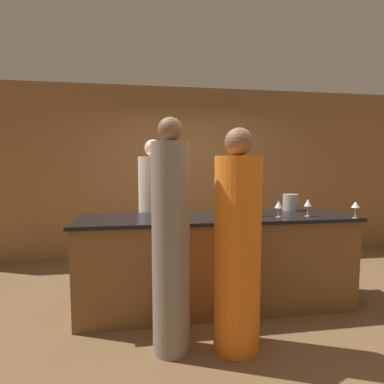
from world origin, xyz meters
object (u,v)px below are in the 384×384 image
(guest_0, at_px, (171,244))
(ice_bucket, at_px, (290,202))
(guest_1, at_px, (237,249))
(wine_bottle_0, at_px, (258,206))
(bartender, at_px, (154,218))

(guest_0, xyz_separation_m, ice_bucket, (1.50, 0.95, 0.19))
(guest_0, bearing_deg, ice_bucket, 32.49)
(guest_1, distance_m, wine_bottle_0, 0.84)
(guest_1, xyz_separation_m, wine_bottle_0, (0.43, 0.68, 0.25))
(bartender, xyz_separation_m, guest_0, (0.10, -1.44, 0.04))
(ice_bucket, bearing_deg, guest_0, -147.51)
(bartender, xyz_separation_m, guest_1, (0.64, -1.48, -0.01))
(guest_1, height_order, wine_bottle_0, guest_1)
(guest_1, bearing_deg, ice_bucket, 46.13)
(ice_bucket, bearing_deg, guest_1, -133.87)
(bartender, height_order, guest_0, guest_0)
(ice_bucket, bearing_deg, wine_bottle_0, -148.66)
(bartender, distance_m, guest_0, 1.44)
(guest_0, bearing_deg, bartender, 93.96)
(guest_0, height_order, ice_bucket, guest_0)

